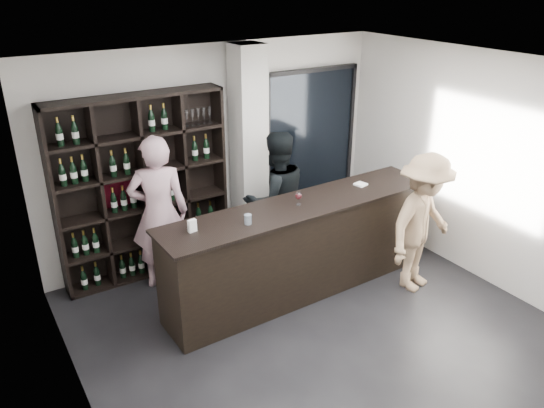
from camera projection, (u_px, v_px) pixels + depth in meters
floor at (335, 345)px, 5.78m from camera, size 5.00×5.50×0.01m
wine_shelf at (143, 189)px, 6.72m from camera, size 2.20×0.35×2.40m
structural_column at (249, 152)px, 7.27m from camera, size 0.40×0.40×2.90m
glass_panel at (311, 138)px, 8.04m from camera, size 1.60×0.08×2.10m
tasting_counter at (302, 248)px, 6.53m from camera, size 3.64×0.75×1.20m
taster_pink at (159, 213)px, 6.53m from camera, size 0.85×0.70×1.99m
taster_black at (276, 200)px, 7.05m from camera, size 0.97×0.79×1.88m
customer at (422, 223)px, 6.50m from camera, size 1.28×0.92×1.79m
wine_glass at (299, 198)px, 6.22m from camera, size 0.09×0.09×0.18m
spit_cup at (248, 219)px, 5.76m from camera, size 0.10×0.10×0.11m
napkin_stack at (361, 184)px, 6.82m from camera, size 0.16×0.16×0.02m
card_stand at (192, 226)px, 5.59m from camera, size 0.10×0.06×0.14m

